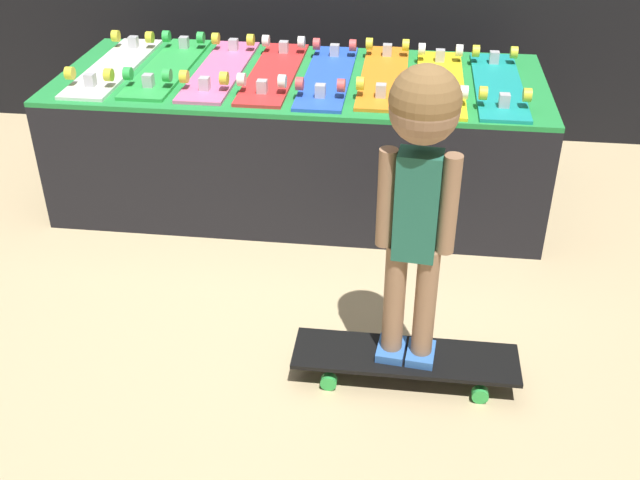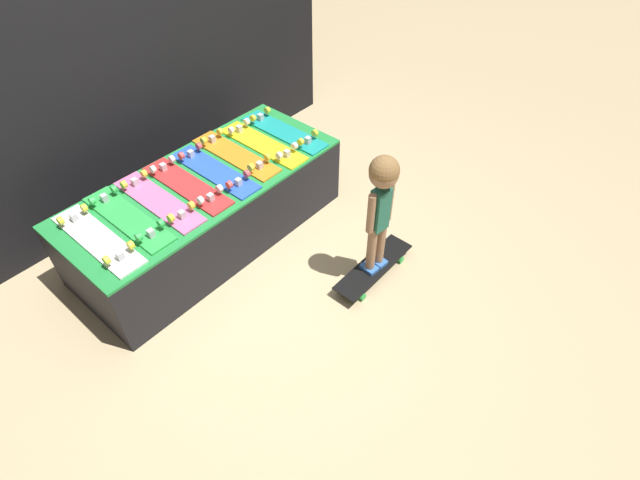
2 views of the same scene
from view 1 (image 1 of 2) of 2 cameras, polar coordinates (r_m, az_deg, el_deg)
The scene contains 12 objects.
ground_plane at distance 3.07m, azimuth -2.67°, elevation -0.77°, with size 16.00×16.00×0.00m, color tan.
display_rack at distance 3.36m, azimuth -1.42°, elevation 7.75°, with size 2.07×0.86×0.57m.
skateboard_white_on_rack at distance 3.47m, azimuth -15.42°, elevation 12.74°, with size 0.19×0.79×0.09m.
skateboard_green_on_rack at distance 3.41m, azimuth -11.51°, elevation 12.91°, with size 0.19×0.79×0.09m.
skateboard_pink_on_rack at distance 3.34m, azimuth -7.60°, elevation 12.86°, with size 0.19×0.79×0.09m.
skateboard_red_on_rack at distance 3.29m, azimuth -3.54°, elevation 12.76°, with size 0.19×0.79×0.09m.
skateboard_blue_on_rack at distance 3.24m, azimuth 0.61°, elevation 12.50°, with size 0.19×0.79×0.09m.
skateboard_orange_on_rack at distance 3.25m, azimuth 4.91°, elevation 12.48°, with size 0.19×0.79×0.09m.
skateboard_yellow_on_rack at distance 3.20m, azimuth 9.16°, elevation 11.91°, with size 0.19×0.79×0.09m.
skateboard_teal_on_rack at distance 3.22m, azimuth 13.42°, elevation 11.57°, with size 0.19×0.79×0.09m.
skateboard_on_floor at distance 2.43m, azimuth 6.51°, elevation -8.99°, with size 0.71×0.19×0.09m.
child at distance 2.05m, azimuth 7.64°, elevation 5.56°, with size 0.23×0.19×0.95m.
Camera 1 is at (0.46, -2.56, 1.64)m, focal length 42.00 mm.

